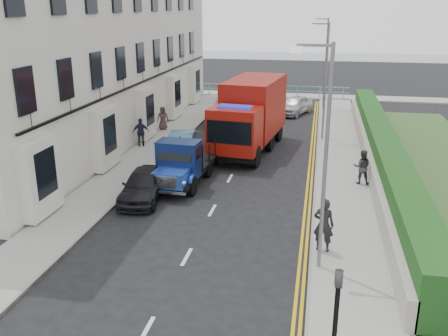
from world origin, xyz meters
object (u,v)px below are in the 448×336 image
at_px(bedford_lorry, 180,167).
at_px(lamp_near, 322,148).
at_px(lamp_far, 324,58).
at_px(pedestrian_east_near, 324,225).
at_px(lamp_mid, 324,75).
at_px(parked_car_front, 144,185).
at_px(red_lorry, 250,114).

bearing_deg(bedford_lorry, lamp_near, -42.44).
relative_size(lamp_near, lamp_far, 1.00).
bearing_deg(lamp_far, pedestrian_east_near, -89.49).
bearing_deg(bedford_lorry, lamp_far, 75.90).
bearing_deg(lamp_near, lamp_mid, 90.00).
distance_m(lamp_near, parked_car_front, 9.25).
bearing_deg(red_lorry, bedford_lorry, -101.14).
relative_size(lamp_mid, pedestrian_east_near, 3.78).
bearing_deg(lamp_far, red_lorry, -106.88).
relative_size(lamp_mid, bedford_lorry, 1.47).
relative_size(lamp_mid, parked_car_front, 1.78).
bearing_deg(parked_car_front, lamp_near, -37.49).
distance_m(lamp_mid, pedestrian_east_near, 15.17).
relative_size(lamp_near, parked_car_front, 1.78).
distance_m(lamp_far, parked_car_front, 22.83).
bearing_deg(pedestrian_east_near, lamp_near, 87.84).
relative_size(lamp_far, pedestrian_east_near, 3.78).
bearing_deg(bedford_lorry, red_lorry, 75.06).
bearing_deg(red_lorry, lamp_mid, 43.98).
relative_size(bedford_lorry, pedestrian_east_near, 2.57).
xyz_separation_m(lamp_near, red_lorry, (-3.93, 13.04, -1.88)).
bearing_deg(bedford_lorry, parked_car_front, -121.31).
xyz_separation_m(lamp_far, bedford_lorry, (-6.15, -19.71, -2.98)).
height_order(lamp_near, bedford_lorry, lamp_near).
bearing_deg(parked_car_front, pedestrian_east_near, -30.09).
bearing_deg(lamp_near, red_lorry, 106.78).
bearing_deg(lamp_mid, red_lorry, -143.04).
distance_m(lamp_near, red_lorry, 13.75).
distance_m(lamp_near, pedestrian_east_near, 3.16).
bearing_deg(bedford_lorry, lamp_mid, 60.89).
height_order(bedford_lorry, red_lorry, red_lorry).
distance_m(lamp_near, lamp_far, 26.00).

